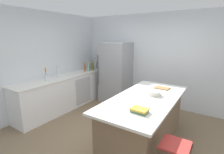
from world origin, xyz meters
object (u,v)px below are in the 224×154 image
object	(u,v)px
cutting_board	(162,88)
kitchen_island	(144,121)
flower_vase	(46,76)
soda_bottle	(96,65)
mixing_bowl	(154,93)
bar_stool	(174,153)
whiskey_bottle	(92,66)
gin_bottle	(88,67)
hot_sauce_bottle	(89,68)
vinegar_bottle	(85,68)
sink_faucet	(57,71)
olive_oil_bottle	(92,66)
syrup_bottle	(97,66)
cookbook_stack	(139,110)
refrigerator	(115,72)

from	to	relation	value
cutting_board	kitchen_island	bearing A→B (deg)	-96.83
flower_vase	soda_bottle	xyz separation A→B (m)	(0.02, 1.89, 0.03)
cutting_board	mixing_bowl	bearing A→B (deg)	-90.39
bar_stool	whiskey_bottle	bearing A→B (deg)	144.12
gin_bottle	mixing_bowl	distance (m)	2.72
hot_sauce_bottle	vinegar_bottle	bearing A→B (deg)	-95.20
soda_bottle	whiskey_bottle	bearing A→B (deg)	-128.32
kitchen_island	hot_sauce_bottle	size ratio (longest dim) A/B	10.20
soda_bottle	vinegar_bottle	xyz separation A→B (m)	(-0.05, -0.48, -0.03)
kitchen_island	bar_stool	bearing A→B (deg)	-47.12
sink_faucet	olive_oil_bottle	size ratio (longest dim) A/B	0.96
syrup_bottle	cookbook_stack	world-z (taller)	syrup_bottle
syrup_bottle	hot_sauce_bottle	xyz separation A→B (m)	(-0.01, -0.38, -0.01)
bar_stool	hot_sauce_bottle	bearing A→B (deg)	146.22
cookbook_stack	mixing_bowl	bearing A→B (deg)	95.36
syrup_bottle	soda_bottle	distance (m)	0.10
refrigerator	olive_oil_bottle	xyz separation A→B (m)	(-0.81, -0.13, 0.14)
kitchen_island	syrup_bottle	bearing A→B (deg)	144.67
sink_faucet	cookbook_stack	xyz separation A→B (m)	(2.71, -0.78, -0.12)
syrup_bottle	hot_sauce_bottle	distance (m)	0.38
sink_faucet	syrup_bottle	bearing A→B (deg)	86.99
bar_stool	gin_bottle	world-z (taller)	gin_bottle
olive_oil_bottle	gin_bottle	xyz separation A→B (m)	(0.02, -0.20, -0.00)
soda_bottle	syrup_bottle	bearing A→B (deg)	105.18
hot_sauce_bottle	vinegar_bottle	xyz separation A→B (m)	(-0.02, -0.19, 0.03)
refrigerator	syrup_bottle	bearing A→B (deg)	170.09
syrup_bottle	hot_sauce_bottle	bearing A→B (deg)	-91.24
cookbook_stack	cutting_board	bearing A→B (deg)	93.20
bar_stool	whiskey_bottle	size ratio (longest dim) A/B	2.44
whiskey_bottle	vinegar_bottle	world-z (taller)	vinegar_bottle
bar_stool	soda_bottle	size ratio (longest dim) A/B	1.97
sink_faucet	flower_vase	distance (m)	0.41
syrup_bottle	soda_bottle	bearing A→B (deg)	-74.82
whiskey_bottle	vinegar_bottle	distance (m)	0.39
bar_stool	flower_vase	distance (m)	3.24
olive_oil_bottle	gin_bottle	world-z (taller)	gin_bottle
syrup_bottle	whiskey_bottle	bearing A→B (deg)	-104.62
hot_sauce_bottle	mixing_bowl	xyz separation A→B (m)	(2.55, -1.17, -0.04)
gin_bottle	cookbook_stack	distance (m)	3.19
gin_bottle	cutting_board	distance (m)	2.57
bar_stool	soda_bottle	bearing A→B (deg)	142.48
hot_sauce_bottle	syrup_bottle	bearing A→B (deg)	88.76
kitchen_island	soda_bottle	distance (m)	3.01
bar_stool	soda_bottle	xyz separation A→B (m)	(-3.14, 2.41, 0.49)
gin_bottle	mixing_bowl	world-z (taller)	gin_bottle
hot_sauce_bottle	mixing_bowl	distance (m)	2.81
soda_bottle	cutting_board	bearing A→B (deg)	-20.90
kitchen_island	soda_bottle	world-z (taller)	soda_bottle
soda_bottle	cutting_board	size ratio (longest dim) A/B	1.19
mixing_bowl	hot_sauce_bottle	bearing A→B (deg)	155.41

